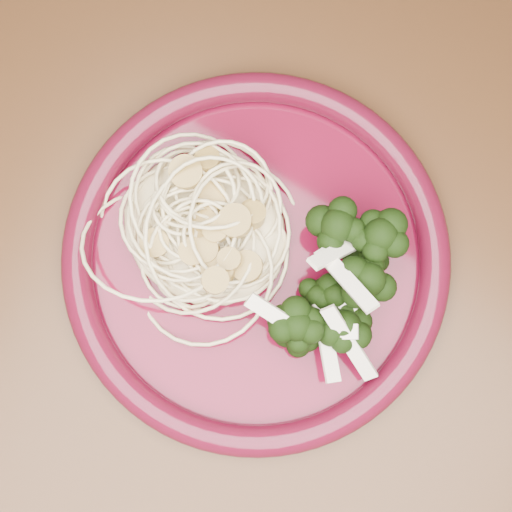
{
  "coord_description": "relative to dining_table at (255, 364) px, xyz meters",
  "views": [
    {
      "loc": [
        0.0,
        -0.0,
        1.32
      ],
      "look_at": [
        -0.04,
        0.07,
        0.77
      ],
      "focal_mm": 50.0,
      "sensor_mm": 36.0,
      "label": 1
    }
  ],
  "objects": [
    {
      "name": "dining_table",
      "position": [
        0.0,
        0.0,
        0.0
      ],
      "size": [
        1.2,
        0.8,
        0.75
      ],
      "color": "#472814",
      "rests_on": "ground"
    },
    {
      "name": "dinner_plate",
      "position": [
        -0.04,
        0.07,
        0.11
      ],
      "size": [
        0.33,
        0.33,
        0.03
      ],
      "rotation": [
        0.0,
        0.0,
        0.06
      ],
      "color": "#51071A",
      "rests_on": "dining_table"
    },
    {
      "name": "onion_garnish",
      "position": [
        0.01,
        0.07,
        0.16
      ],
      "size": [
        0.07,
        0.09,
        0.06
      ],
      "primitive_type": null,
      "rotation": [
        0.0,
        0.0,
        0.06
      ],
      "color": "white",
      "rests_on": "broccoli_pile"
    },
    {
      "name": "broccoli_pile",
      "position": [
        0.01,
        0.07,
        0.13
      ],
      "size": [
        0.09,
        0.15,
        0.05
      ],
      "primitive_type": "ellipsoid",
      "rotation": [
        0.0,
        0.0,
        0.06
      ],
      "color": "black",
      "rests_on": "dinner_plate"
    },
    {
      "name": "scallop_cluster",
      "position": [
        -0.09,
        0.07,
        0.16
      ],
      "size": [
        0.14,
        0.14,
        0.04
      ],
      "primitive_type": null,
      "rotation": [
        0.0,
        0.0,
        0.06
      ],
      "color": "#AA8942",
      "rests_on": "spaghetti_pile"
    },
    {
      "name": "room",
      "position": [
        0.0,
        0.0,
        0.65
      ],
      "size": [
        3.5,
        3.5,
        3.5
      ],
      "color": "brown",
      "rests_on": "ground"
    },
    {
      "name": "spaghetti_pile",
      "position": [
        -0.09,
        0.07,
        0.12
      ],
      "size": [
        0.14,
        0.13,
        0.03
      ],
      "primitive_type": "ellipsoid",
      "rotation": [
        0.0,
        0.0,
        0.06
      ],
      "color": "beige",
      "rests_on": "dinner_plate"
    }
  ]
}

